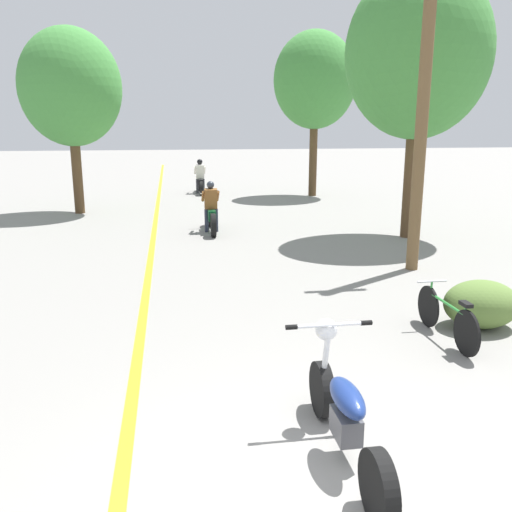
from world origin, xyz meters
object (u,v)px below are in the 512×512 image
object	(u,v)px
utility_pole	(422,116)
roadside_tree_right_far	(315,81)
motorcycle_rider_lead	(211,213)
roadside_tree_right_near	(418,54)
roadside_tree_left	(71,88)
motorcycle_foreground	(344,412)
bicycle_parked	(447,317)
motorcycle_rider_far	(200,180)

from	to	relation	value
utility_pole	roadside_tree_right_far	world-z (taller)	roadside_tree_right_far
utility_pole	motorcycle_rider_lead	distance (m)	6.47
roadside_tree_right_near	roadside_tree_left	bearing A→B (deg)	149.36
motorcycle_foreground	utility_pole	bearing A→B (deg)	60.41
roadside_tree_right_far	motorcycle_foreground	distance (m)	18.58
utility_pole	roadside_tree_left	distance (m)	11.59
roadside_tree_right_near	bicycle_parked	bearing A→B (deg)	-109.89
utility_pole	motorcycle_rider_lead	world-z (taller)	utility_pole
roadside_tree_right_near	motorcycle_rider_far	world-z (taller)	roadside_tree_right_near
roadside_tree_left	roadside_tree_right_near	bearing A→B (deg)	-30.64
motorcycle_rider_lead	roadside_tree_left	bearing A→B (deg)	136.60
roadside_tree_right_far	bicycle_parked	xyz separation A→B (m)	(-2.12, -15.24, -4.21)
roadside_tree_right_near	roadside_tree_right_far	distance (m)	8.55
roadside_tree_right_far	bicycle_parked	size ratio (longest dim) A/B	3.87
motorcycle_foreground	motorcycle_rider_far	xyz separation A→B (m)	(-0.18, 19.14, 0.11)
roadside_tree_right_near	motorcycle_foreground	size ratio (longest dim) A/B	3.15
motorcycle_foreground	motorcycle_rider_far	bearing A→B (deg)	90.55
utility_pole	roadside_tree_right_near	xyz separation A→B (m)	(1.26, 3.09, 1.50)
roadside_tree_left	bicycle_parked	xyz separation A→B (m)	(6.68, -12.09, -3.66)
motorcycle_rider_lead	motorcycle_rider_far	xyz separation A→B (m)	(0.19, 8.56, 0.02)
roadside_tree_right_far	motorcycle_rider_lead	distance (m)	9.36
roadside_tree_left	motorcycle_rider_lead	size ratio (longest dim) A/B	2.77
roadside_tree_right_near	roadside_tree_right_far	size ratio (longest dim) A/B	1.03
utility_pole	motorcycle_rider_far	size ratio (longest dim) A/B	2.81
motorcycle_foreground	motorcycle_rider_lead	bearing A→B (deg)	92.01
utility_pole	motorcycle_rider_lead	xyz separation A→B (m)	(-3.76, 4.61, -2.53)
roadside_tree_left	bicycle_parked	distance (m)	14.29
roadside_tree_left	motorcycle_rider_lead	world-z (taller)	roadside_tree_left
motorcycle_rider_lead	bicycle_parked	distance (m)	8.63
motorcycle_foreground	motorcycle_rider_lead	distance (m)	10.58
roadside_tree_left	motorcycle_rider_lead	distance (m)	6.61
roadside_tree_right_far	motorcycle_rider_lead	world-z (taller)	roadside_tree_right_far
bicycle_parked	utility_pole	bearing A→B (deg)	72.13
roadside_tree_right_far	bicycle_parked	distance (m)	15.95
utility_pole	motorcycle_rider_far	world-z (taller)	utility_pole
bicycle_parked	roadside_tree_right_far	bearing A→B (deg)	82.09
motorcycle_foreground	motorcycle_rider_far	size ratio (longest dim) A/B	1.00
motorcycle_foreground	bicycle_parked	world-z (taller)	motorcycle_foreground
utility_pole	roadside_tree_right_near	bearing A→B (deg)	67.80
motorcycle_foreground	bicycle_parked	bearing A→B (deg)	46.63
motorcycle_rider_lead	motorcycle_rider_far	world-z (taller)	motorcycle_rider_far
roadside_tree_right_near	bicycle_parked	size ratio (longest dim) A/B	3.98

